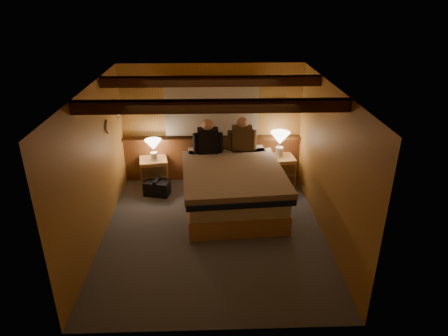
{
  "coord_description": "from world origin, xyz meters",
  "views": [
    {
      "loc": [
        -0.02,
        -5.62,
        3.71
      ],
      "look_at": [
        0.19,
        0.4,
        0.98
      ],
      "focal_mm": 32.0,
      "sensor_mm": 36.0,
      "label": 1
    }
  ],
  "objects_px": {
    "lamp_left": "(153,146)",
    "lamp_right": "(280,140)",
    "person_right": "(242,137)",
    "nightstand_right": "(280,171)",
    "nightstand_left": "(154,172)",
    "person_left": "(208,139)",
    "duffel_bag": "(157,188)",
    "bed": "(232,186)"
  },
  "relations": [
    {
      "from": "bed",
      "to": "lamp_left",
      "type": "distance_m",
      "value": 1.79
    },
    {
      "from": "lamp_right",
      "to": "nightstand_left",
      "type": "bearing_deg",
      "value": -179.37
    },
    {
      "from": "nightstand_left",
      "to": "bed",
      "type": "bearing_deg",
      "value": -39.18
    },
    {
      "from": "nightstand_right",
      "to": "lamp_right",
      "type": "height_order",
      "value": "lamp_right"
    },
    {
      "from": "nightstand_left",
      "to": "duffel_bag",
      "type": "distance_m",
      "value": 0.43
    },
    {
      "from": "person_left",
      "to": "duffel_bag",
      "type": "xyz_separation_m",
      "value": [
        -1.0,
        -0.26,
        -0.9
      ]
    },
    {
      "from": "person_right",
      "to": "nightstand_right",
      "type": "bearing_deg",
      "value": 0.27
    },
    {
      "from": "nightstand_left",
      "to": "nightstand_right",
      "type": "xyz_separation_m",
      "value": [
        2.55,
        -0.01,
        0.01
      ]
    },
    {
      "from": "lamp_right",
      "to": "person_left",
      "type": "bearing_deg",
      "value": -173.45
    },
    {
      "from": "bed",
      "to": "person_right",
      "type": "bearing_deg",
      "value": 70.53
    },
    {
      "from": "duffel_bag",
      "to": "nightstand_left",
      "type": "bearing_deg",
      "value": 116.78
    },
    {
      "from": "bed",
      "to": "nightstand_right",
      "type": "relative_size",
      "value": 3.97
    },
    {
      "from": "lamp_left",
      "to": "lamp_right",
      "type": "bearing_deg",
      "value": 1.63
    },
    {
      "from": "nightstand_right",
      "to": "person_right",
      "type": "distance_m",
      "value": 1.08
    },
    {
      "from": "lamp_left",
      "to": "lamp_right",
      "type": "relative_size",
      "value": 0.83
    },
    {
      "from": "person_left",
      "to": "person_right",
      "type": "distance_m",
      "value": 0.68
    },
    {
      "from": "nightstand_left",
      "to": "person_right",
      "type": "distance_m",
      "value": 1.92
    },
    {
      "from": "nightstand_right",
      "to": "duffel_bag",
      "type": "distance_m",
      "value": 2.49
    },
    {
      "from": "lamp_right",
      "to": "lamp_left",
      "type": "bearing_deg",
      "value": -178.37
    },
    {
      "from": "lamp_right",
      "to": "duffel_bag",
      "type": "distance_m",
      "value": 2.6
    },
    {
      "from": "duffel_bag",
      "to": "nightstand_right",
      "type": "bearing_deg",
      "value": 22.21
    },
    {
      "from": "lamp_right",
      "to": "duffel_bag",
      "type": "height_order",
      "value": "lamp_right"
    },
    {
      "from": "nightstand_left",
      "to": "person_left",
      "type": "xyz_separation_m",
      "value": [
        1.1,
        -0.14,
        0.75
      ]
    },
    {
      "from": "person_left",
      "to": "duffel_bag",
      "type": "relative_size",
      "value": 1.33
    },
    {
      "from": "bed",
      "to": "nightstand_left",
      "type": "height_order",
      "value": "bed"
    },
    {
      "from": "duffel_bag",
      "to": "lamp_left",
      "type": "bearing_deg",
      "value": 113.62
    },
    {
      "from": "nightstand_left",
      "to": "lamp_left",
      "type": "distance_m",
      "value": 0.59
    },
    {
      "from": "nightstand_left",
      "to": "lamp_left",
      "type": "xyz_separation_m",
      "value": [
        0.03,
        -0.04,
        0.59
      ]
    },
    {
      "from": "nightstand_right",
      "to": "lamp_left",
      "type": "xyz_separation_m",
      "value": [
        -2.52,
        -0.03,
        0.59
      ]
    },
    {
      "from": "nightstand_left",
      "to": "nightstand_right",
      "type": "height_order",
      "value": "nightstand_right"
    },
    {
      "from": "person_right",
      "to": "duffel_bag",
      "type": "height_order",
      "value": "person_right"
    },
    {
      "from": "nightstand_left",
      "to": "lamp_left",
      "type": "bearing_deg",
      "value": -63.85
    },
    {
      "from": "lamp_right",
      "to": "bed",
      "type": "bearing_deg",
      "value": -137.45
    },
    {
      "from": "bed",
      "to": "person_left",
      "type": "bearing_deg",
      "value": 115.77
    },
    {
      "from": "lamp_right",
      "to": "person_right",
      "type": "xyz_separation_m",
      "value": [
        -0.76,
        -0.04,
        0.09
      ]
    },
    {
      "from": "lamp_right",
      "to": "duffel_bag",
      "type": "xyz_separation_m",
      "value": [
        -2.43,
        -0.42,
        -0.81
      ]
    },
    {
      "from": "person_left",
      "to": "person_right",
      "type": "relative_size",
      "value": 1.01
    },
    {
      "from": "bed",
      "to": "duffel_bag",
      "type": "bearing_deg",
      "value": 156.87
    },
    {
      "from": "bed",
      "to": "lamp_left",
      "type": "bearing_deg",
      "value": 146.34
    },
    {
      "from": "bed",
      "to": "lamp_right",
      "type": "distance_m",
      "value": 1.46
    },
    {
      "from": "nightstand_right",
      "to": "lamp_right",
      "type": "bearing_deg",
      "value": 116.29
    },
    {
      "from": "nightstand_left",
      "to": "lamp_left",
      "type": "relative_size",
      "value": 1.43
    }
  ]
}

